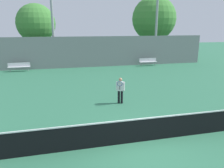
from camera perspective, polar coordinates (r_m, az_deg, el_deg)
ground_plane at (r=9.14m, az=7.58°, el=-14.68°), size 100.00×100.00×0.00m
tennis_net at (r=8.90m, az=7.70°, el=-11.79°), size 10.79×0.09×1.01m
tennis_player at (r=12.97m, az=2.20°, el=-1.35°), size 0.51×0.49×1.57m
bench_courtside_near at (r=26.24m, az=9.39°, el=5.95°), size 2.11×0.40×0.89m
bench_courtside_far at (r=24.50m, az=-23.14°, el=4.36°), size 2.17×0.40×0.89m
light_pole_near_left at (r=24.99m, az=-15.40°, el=17.30°), size 0.90×0.60×10.19m
light_pole_far_right at (r=27.36m, az=11.68°, el=17.89°), size 0.90×0.60×10.73m
back_fence at (r=24.97m, az=-6.82°, el=8.30°), size 28.83×0.06×3.44m
tree_green_tall at (r=31.44m, az=10.89°, el=16.39°), size 5.91×5.91×8.49m
tree_green_broad at (r=28.04m, az=-19.25°, el=14.69°), size 4.51×4.51×7.12m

